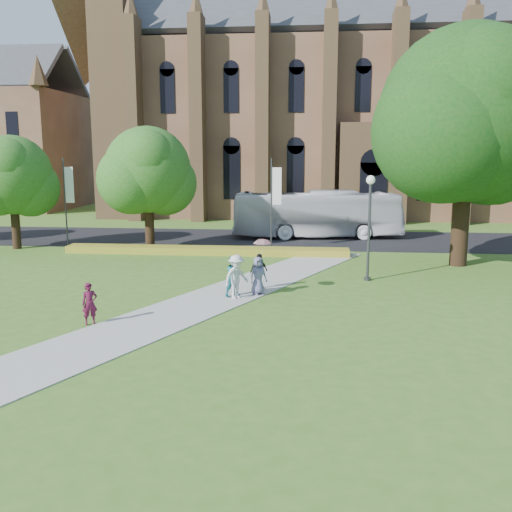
# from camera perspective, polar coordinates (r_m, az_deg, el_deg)

# --- Properties ---
(ground) EXTENTS (160.00, 160.00, 0.00)m
(ground) POSITION_cam_1_polar(r_m,az_deg,el_deg) (23.29, -6.22, -5.51)
(ground) COLOR #416A20
(ground) RESTS_ON ground
(road) EXTENTS (160.00, 10.00, 0.02)m
(road) POSITION_cam_1_polar(r_m,az_deg,el_deg) (42.65, -0.68, 1.75)
(road) COLOR black
(road) RESTS_ON ground
(footpath) EXTENTS (15.58, 28.54, 0.04)m
(footpath) POSITION_cam_1_polar(r_m,az_deg,el_deg) (24.23, -5.73, -4.83)
(footpath) COLOR #B2B2A8
(footpath) RESTS_ON ground
(flower_hedge) EXTENTS (18.00, 1.40, 0.45)m
(flower_hedge) POSITION_cam_1_polar(r_m,az_deg,el_deg) (36.27, -5.03, 0.55)
(flower_hedge) COLOR gold
(flower_hedge) RESTS_ON ground
(cathedral) EXTENTS (52.60, 18.25, 28.00)m
(cathedral) POSITION_cam_1_polar(r_m,az_deg,el_deg) (62.24, 11.02, 16.21)
(cathedral) COLOR brown
(cathedral) RESTS_ON ground
(streetlamp) EXTENTS (0.44, 0.44, 5.24)m
(streetlamp) POSITION_cam_1_polar(r_m,az_deg,el_deg) (28.71, 11.28, 4.04)
(streetlamp) COLOR #38383D
(streetlamp) RESTS_ON ground
(large_tree) EXTENTS (9.60, 9.60, 13.20)m
(large_tree) POSITION_cam_1_polar(r_m,az_deg,el_deg) (34.01, 20.36, 13.10)
(large_tree) COLOR #332114
(large_tree) RESTS_ON ground
(street_tree_0) EXTENTS (5.20, 5.20, 7.50)m
(street_tree_0) POSITION_cam_1_polar(r_m,az_deg,el_deg) (41.01, -23.22, 7.42)
(street_tree_0) COLOR #332114
(street_tree_0) RESTS_ON ground
(street_tree_1) EXTENTS (5.60, 5.60, 8.05)m
(street_tree_1) POSITION_cam_1_polar(r_m,az_deg,el_deg) (37.98, -10.78, 8.43)
(street_tree_1) COLOR #332114
(street_tree_1) RESTS_ON ground
(banner_pole_0) EXTENTS (0.70, 0.10, 6.00)m
(banner_pole_0) POSITION_cam_1_polar(r_m,az_deg,el_deg) (37.33, 1.72, 5.76)
(banner_pole_0) COLOR #38383D
(banner_pole_0) RESTS_ON ground
(banner_pole_1) EXTENTS (0.70, 0.10, 6.00)m
(banner_pole_1) POSITION_cam_1_polar(r_m,az_deg,el_deg) (40.77, -18.41, 5.62)
(banner_pole_1) COLOR #38383D
(banner_pole_1) RESTS_ON ground
(tour_coach) EXTENTS (12.96, 4.41, 3.54)m
(tour_coach) POSITION_cam_1_polar(r_m,az_deg,el_deg) (43.23, 6.08, 4.18)
(tour_coach) COLOR silver
(tour_coach) RESTS_ON road
(pedestrian_0) EXTENTS (0.68, 0.61, 1.56)m
(pedestrian_0) POSITION_cam_1_polar(r_m,az_deg,el_deg) (22.03, -16.30, -4.58)
(pedestrian_0) COLOR #4C1129
(pedestrian_0) RESTS_ON footpath
(pedestrian_1) EXTENTS (1.13, 1.13, 1.84)m
(pedestrian_1) POSITION_cam_1_polar(r_m,az_deg,el_deg) (25.18, -2.17, -2.00)
(pedestrian_1) COLOR #166B72
(pedestrian_1) RESTS_ON footpath
(pedestrian_2) EXTENTS (1.36, 1.40, 1.92)m
(pedestrian_2) POSITION_cam_1_polar(r_m,az_deg,el_deg) (24.83, -1.97, -2.08)
(pedestrian_2) COLOR silver
(pedestrian_2) RESTS_ON footpath
(pedestrian_3) EXTENTS (0.99, 0.97, 1.67)m
(pedestrian_3) POSITION_cam_1_polar(r_m,az_deg,el_deg) (26.57, 0.28, -1.54)
(pedestrian_3) COLOR black
(pedestrian_3) RESTS_ON footpath
(pedestrian_4) EXTENTS (0.99, 0.93, 1.70)m
(pedestrian_4) POSITION_cam_1_polar(r_m,az_deg,el_deg) (25.57, 0.22, -1.97)
(pedestrian_4) COLOR slate
(pedestrian_4) RESTS_ON footpath
(parasol) EXTENTS (0.87, 0.87, 0.71)m
(parasol) POSITION_cam_1_polar(r_m,az_deg,el_deg) (25.42, 0.65, 0.73)
(parasol) COLOR #C88DA5
(parasol) RESTS_ON pedestrian_4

